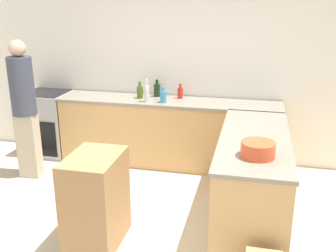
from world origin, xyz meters
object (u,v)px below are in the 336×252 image
Objects in this scene: mixing_bowl at (258,149)px; dish_soap_bottle at (163,96)px; wine_bottle_dark at (157,90)px; person_by_range at (24,105)px; olive_oil_bottle at (140,92)px; vinegar_bottle_clear at (147,93)px; island_table at (96,200)px; range_oven at (49,123)px; hot_sauce_bottle at (180,93)px.

dish_soap_bottle is (-1.24, 1.63, 0.02)m from mixing_bowl.
wine_bottle_dark is 1.76m from person_by_range.
olive_oil_bottle is 0.25m from wine_bottle_dark.
person_by_range reaches higher than olive_oil_bottle.
dish_soap_bottle is 0.22m from vinegar_bottle_clear.
wine_bottle_dark is at bearing 37.33° from olive_oil_bottle.
vinegar_bottle_clear reaches higher than island_table.
mixing_bowl is (1.44, 0.22, 0.55)m from island_table.
vinegar_bottle_clear is at bearing 24.83° from person_by_range.
hot_sauce_bottle is (1.97, 0.13, 0.54)m from range_oven.
person_by_range reaches higher than wine_bottle_dark.
mixing_bowl is 0.99× the size of vinegar_bottle_clear.
person_by_range is at bearing -157.61° from dish_soap_bottle.
wine_bottle_dark is 0.13× the size of person_by_range.
dish_soap_bottle is at bearing 4.87° from vinegar_bottle_clear.
person_by_range reaches higher than range_oven.
dish_soap_bottle is 0.12× the size of person_by_range.
person_by_range is at bearing -78.83° from range_oven.
wine_bottle_dark is (0.20, 0.15, 0.00)m from olive_oil_bottle.
olive_oil_bottle is at bearing 157.33° from dish_soap_bottle.
island_table is at bearing -39.59° from person_by_range.
olive_oil_bottle is at bearing 130.49° from vinegar_bottle_clear.
mixing_bowl is at bearing 8.53° from island_table.
island_table is at bearing -96.38° from dish_soap_bottle.
olive_oil_bottle is at bearing 131.94° from mixing_bowl.
hot_sauce_bottle is (0.54, 0.12, -0.01)m from olive_oil_bottle.
wine_bottle_dark is at bearing 80.22° from vinegar_bottle_clear.
range_oven is 2.54m from island_table.
mixing_bowl is 1.47× the size of hot_sauce_bottle.
olive_oil_bottle is (-0.16, 2.00, 0.57)m from island_table.
hot_sauce_bottle is (0.38, 2.12, 0.56)m from island_table.
person_by_range is at bearing -146.30° from wine_bottle_dark.
person_by_range is (-1.63, -0.67, -0.04)m from dish_soap_bottle.
hot_sauce_bottle is (-1.06, 1.90, 0.01)m from mixing_bowl.
vinegar_bottle_clear is (-0.22, -0.02, 0.03)m from dish_soap_bottle.
island_table is 4.11× the size of dish_soap_bottle.
island_table is 3.91× the size of olive_oil_bottle.
dish_soap_bottle is (0.36, -0.15, -0.00)m from olive_oil_bottle.
dish_soap_bottle is 1.07× the size of hot_sauce_bottle.
vinegar_bottle_clear is (0.15, -0.17, 0.03)m from olive_oil_bottle.
range_oven is 0.53× the size of person_by_range.
hot_sauce_bottle is (0.40, 0.29, -0.04)m from vinegar_bottle_clear.
olive_oil_bottle is 1.12× the size of hot_sauce_bottle.
island_table is 2.97× the size of mixing_bowl.
dish_soap_bottle reaches higher than range_oven.
vinegar_bottle_clear is at bearing -143.92° from hot_sauce_bottle.
mixing_bowl is (3.03, -1.77, 0.53)m from range_oven.
mixing_bowl is at bearing -47.91° from vinegar_bottle_clear.
range_oven is 3.15× the size of mixing_bowl.
wine_bottle_dark reaches higher than hot_sauce_bottle.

